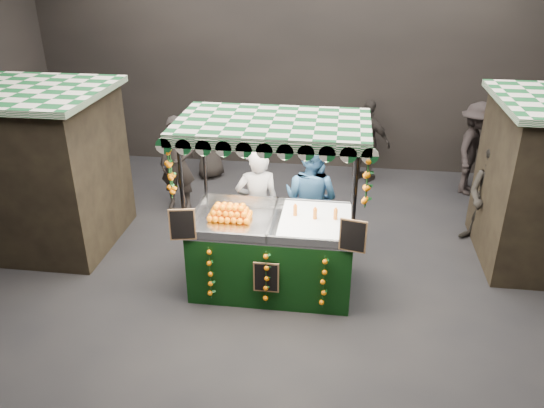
# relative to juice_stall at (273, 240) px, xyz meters

# --- Properties ---
(ground) EXTENTS (12.00, 12.00, 0.00)m
(ground) POSITION_rel_juice_stall_xyz_m (0.18, -0.09, -0.79)
(ground) COLOR black
(ground) RESTS_ON ground
(market_hall) EXTENTS (12.10, 10.10, 5.05)m
(market_hall) POSITION_rel_juice_stall_xyz_m (0.18, -0.09, 2.60)
(market_hall) COLOR black
(market_hall) RESTS_ON ground
(neighbour_stall_left) EXTENTS (3.00, 2.20, 2.60)m
(neighbour_stall_left) POSITION_rel_juice_stall_xyz_m (-4.22, 0.91, 0.52)
(neighbour_stall_left) COLOR black
(neighbour_stall_left) RESTS_ON ground
(juice_stall) EXTENTS (2.62, 1.54, 2.54)m
(juice_stall) POSITION_rel_juice_stall_xyz_m (0.00, 0.00, 0.00)
(juice_stall) COLOR black
(juice_stall) RESTS_ON ground
(vendor_grey) EXTENTS (0.76, 0.59, 1.85)m
(vendor_grey) POSITION_rel_juice_stall_xyz_m (-0.35, 0.81, 0.14)
(vendor_grey) COLOR gray
(vendor_grey) RESTS_ON ground
(vendor_blue) EXTENTS (1.15, 1.05, 1.92)m
(vendor_blue) POSITION_rel_juice_stall_xyz_m (0.46, 1.05, 0.17)
(vendor_blue) COLOR navy
(vendor_blue) RESTS_ON ground
(shopper_0) EXTENTS (0.67, 0.46, 1.79)m
(shopper_0) POSITION_rel_juice_stall_xyz_m (-2.11, 2.39, 0.11)
(shopper_0) COLOR black
(shopper_0) RESTS_ON ground
(shopper_1) EXTENTS (1.05, 0.99, 1.72)m
(shopper_1) POSITION_rel_juice_stall_xyz_m (3.35, 1.71, 0.08)
(shopper_1) COLOR black
(shopper_1) RESTS_ON ground
(shopper_2) EXTENTS (1.09, 0.86, 1.73)m
(shopper_2) POSITION_rel_juice_stall_xyz_m (1.41, 4.21, 0.08)
(shopper_2) COLOR black
(shopper_2) RESTS_ON ground
(shopper_3) EXTENTS (1.15, 1.38, 1.86)m
(shopper_3) POSITION_rel_juice_stall_xyz_m (3.47, 3.86, 0.14)
(shopper_3) COLOR black
(shopper_3) RESTS_ON ground
(shopper_4) EXTENTS (0.90, 0.87, 1.56)m
(shopper_4) POSITION_rel_juice_stall_xyz_m (-1.90, 3.94, -0.01)
(shopper_4) COLOR black
(shopper_4) RESTS_ON ground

